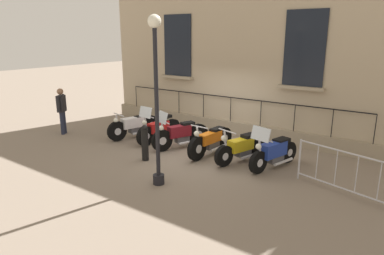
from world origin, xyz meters
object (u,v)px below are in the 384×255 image
at_px(lamppost, 156,98).
at_px(crowd_barrier, 346,172).
at_px(motorcycle_blue, 274,153).
at_px(motorcycle_white, 134,126).
at_px(bollard, 145,143).
at_px(motorcycle_red, 159,129).
at_px(motorcycle_maroon, 180,134).
at_px(motorcycle_orange, 211,141).
at_px(pedestrian_standing, 62,108).
at_px(motorcycle_yellow, 242,148).

distance_m(lamppost, crowd_barrier, 4.62).
distance_m(motorcycle_blue, crowd_barrier, 2.09).
relative_size(lamppost, crowd_barrier, 1.68).
xyz_separation_m(motorcycle_white, motorcycle_blue, (-0.10, 5.18, 0.00)).
xyz_separation_m(crowd_barrier, bollard, (0.94, -5.27, -0.03)).
xyz_separation_m(motorcycle_red, motorcycle_blue, (0.05, 4.15, 0.01)).
xyz_separation_m(motorcycle_blue, lamppost, (2.63, -1.88, 1.70)).
height_order(motorcycle_red, lamppost, lamppost).
height_order(motorcycle_blue, crowd_barrier, motorcycle_blue).
distance_m(motorcycle_maroon, motorcycle_orange, 1.15).
height_order(crowd_barrier, bollard, bollard).
bearing_deg(bollard, crowd_barrier, 100.10).
distance_m(lamppost, pedestrian_standing, 6.06).
bearing_deg(crowd_barrier, lamppost, -62.85).
distance_m(motorcycle_red, motorcycle_orange, 2.16).
bearing_deg(pedestrian_standing, motorcycle_white, 114.92).
relative_size(lamppost, pedestrian_standing, 2.36).
bearing_deg(motorcycle_white, motorcycle_blue, 91.08).
relative_size(motorcycle_white, motorcycle_blue, 1.07).
distance_m(motorcycle_white, motorcycle_maroon, 2.04).
height_order(motorcycle_orange, bollard, bollard).
height_order(motorcycle_maroon, pedestrian_standing, pedestrian_standing).
distance_m(motorcycle_orange, motorcycle_blue, 1.99).
relative_size(motorcycle_yellow, pedestrian_standing, 1.15).
bearing_deg(crowd_barrier, motorcycle_maroon, -96.13).
relative_size(motorcycle_maroon, motorcycle_orange, 0.94).
height_order(motorcycle_white, motorcycle_blue, motorcycle_blue).
bearing_deg(motorcycle_orange, crowd_barrier, 81.62).
xyz_separation_m(motorcycle_red, motorcycle_maroon, (0.14, 1.01, 0.03)).
distance_m(motorcycle_orange, motorcycle_yellow, 1.03).
bearing_deg(crowd_barrier, motorcycle_white, -94.39).
bearing_deg(motorcycle_white, motorcycle_maroon, 90.02).
distance_m(motorcycle_white, lamppost, 4.49).
bearing_deg(motorcycle_blue, motorcycle_orange, -88.20).
height_order(motorcycle_yellow, motorcycle_blue, motorcycle_blue).
relative_size(motorcycle_red, motorcycle_blue, 1.04).
bearing_deg(bollard, pedestrian_standing, -94.30).
xyz_separation_m(lamppost, pedestrian_standing, (-1.37, -5.79, -1.18)).
bearing_deg(motorcycle_red, motorcycle_orange, 87.12).
xyz_separation_m(motorcycle_yellow, pedestrian_standing, (1.21, -6.71, 0.55)).
relative_size(motorcycle_maroon, motorcycle_blue, 1.03).
distance_m(crowd_barrier, pedestrian_standing, 9.68).
bearing_deg(motorcycle_yellow, motorcycle_white, -89.22).
height_order(motorcycle_white, bollard, bollard).
xyz_separation_m(motorcycle_blue, crowd_barrier, (0.65, 1.98, 0.12)).
height_order(motorcycle_yellow, lamppost, lamppost).
bearing_deg(lamppost, motorcycle_orange, -177.63).
xyz_separation_m(motorcycle_maroon, motorcycle_blue, (-0.10, 3.14, -0.01)).
bearing_deg(pedestrian_standing, motorcycle_yellow, 100.26).
height_order(motorcycle_orange, motorcycle_yellow, motorcycle_yellow).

